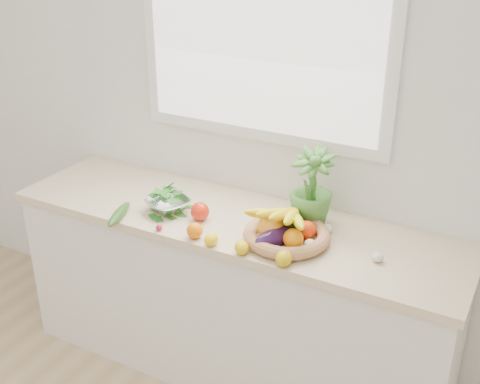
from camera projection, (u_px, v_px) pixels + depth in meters
The scene contains 20 objects.
back_wall at pixel (262, 109), 2.92m from camera, with size 4.50×0.02×2.70m, color white.
counter_cabinet at pixel (233, 298), 3.07m from camera, with size 2.20×0.58×0.86m, color silver.
countertop at pixel (233, 220), 2.88m from camera, with size 2.24×0.62×0.04m, color beige.
window_frame at pixel (262, 26), 2.73m from camera, with size 1.30×0.03×1.10m, color white.
window_pane at pixel (260, 26), 2.72m from camera, with size 1.18×0.01×0.98m, color white.
orange_loose at pixel (195, 231), 2.67m from camera, with size 0.07×0.07×0.07m, color orange.
lemon_a at pixel (284, 258), 2.46m from camera, with size 0.07×0.08×0.07m, color gold.
lemon_b at pixel (211, 239), 2.61m from camera, with size 0.06×0.07×0.06m, color yellow.
lemon_c at pixel (242, 248), 2.55m from camera, with size 0.06×0.08×0.06m, color yellow.
apple at pixel (200, 211), 2.82m from camera, with size 0.09×0.09×0.09m, color red.
ginger at pixel (261, 247), 2.58m from camera, with size 0.11×0.05×0.04m, color tan.
garlic_a at pixel (378, 257), 2.50m from camera, with size 0.05×0.05×0.04m, color white.
garlic_b at pixel (327, 229), 2.71m from camera, with size 0.06×0.06×0.05m, color silver.
garlic_c at pixel (310, 244), 2.59m from camera, with size 0.05×0.05×0.05m, color white.
eggplant at pixel (275, 238), 2.59m from camera, with size 0.08×0.22×0.09m, color #2A103C.
cucumber at pixel (119, 214), 2.84m from camera, with size 0.05×0.25×0.05m, color #194E17.
radish at pixel (159, 228), 2.74m from camera, with size 0.03×0.03×0.03m, color #BE1737.
potted_herb at pixel (311, 187), 2.72m from camera, with size 0.20×0.20×0.37m, color #437F2E.
fruit_basket at pixel (286, 230), 2.63m from camera, with size 0.43×0.43×0.19m.
colander_with_spinach at pixel (168, 201), 2.90m from camera, with size 0.26×0.26×0.11m.
Camera 1 is at (1.24, -0.27, 2.23)m, focal length 45.00 mm.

